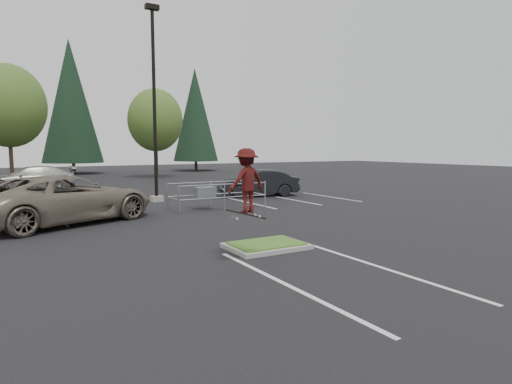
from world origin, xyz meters
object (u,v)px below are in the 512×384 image
decid_c (155,122)px  car_l_tan (64,199)px  decid_b (8,108)px  skateboarder (246,181)px  car_r_charc (258,183)px  conif_b (71,101)px  car_far_silver (31,178)px  cart_corral (208,192)px  light_pole (155,115)px  conif_c (195,115)px

decid_c → car_l_tan: (-10.49, -22.57, -4.33)m
decid_b → skateboarder: bearing=-81.3°
car_l_tan → car_r_charc: 11.79m
decid_b → skateboarder: (4.81, -31.53, -4.00)m
conif_b → skateboarder: 41.92m
car_r_charc → conif_b: bearing=-152.6°
skateboarder → decid_c: bearing=-113.0°
skateboarder → car_l_tan: 8.97m
car_far_silver → decid_c: bearing=123.5°
decid_c → car_r_charc: decid_c is taller
cart_corral → car_r_charc: car_r_charc is taller
car_l_tan → car_far_silver: (-0.50, 14.73, -0.11)m
car_far_silver → light_pole: bearing=26.8°
decid_b → conif_c: bearing=24.1°
car_r_charc → car_far_silver: size_ratio=0.84×
conif_b → car_l_tan: 34.24m
decid_c → car_far_silver: 14.21m
car_l_tan → skateboarder: bearing=178.1°
decid_c → cart_corral: size_ratio=1.89×
cart_corral → car_l_tan: bearing=-173.7°
conif_c → car_l_tan: (-18.50, -32.23, -5.92)m
cart_corral → car_l_tan: size_ratio=0.67×
decid_b → car_far_silver: (1.01, -8.53, -5.23)m
car_l_tan → light_pole: bearing=-70.2°
conif_c → light_pole: bearing=-116.1°
skateboarder → car_r_charc: bearing=-131.5°
cart_corral → car_r_charc: (4.80, 3.50, -0.01)m
conif_b → conif_c: bearing=-4.1°
cart_corral → car_far_silver: 15.52m
car_r_charc → car_far_silver: 15.57m
decid_c → conif_b: conif_b is taller
decid_b → car_r_charc: 23.38m
cart_corral → decid_b: bearing=108.5°
decid_b → conif_c: 21.94m
decid_c → skateboarder: size_ratio=4.65×
decid_c → car_l_tan: decid_c is taller
conif_c → cart_corral: conif_c is taller
conif_b → car_far_silver: size_ratio=2.58×
conif_b → cart_corral: conif_b is taller
light_pole → cart_corral: bearing=-73.3°
light_pole → car_far_silver: light_pole is taller
car_far_silver → cart_corral: bearing=23.6°
light_pole → decid_c: bearing=72.9°
conif_b → car_l_tan: (-4.50, -33.23, -6.92)m
cart_corral → conif_c: bearing=68.3°
cart_corral → car_r_charc: 5.94m
cart_corral → car_l_tan: (-6.20, -0.73, 0.14)m
conif_c → car_r_charc: bearing=-105.0°
skateboarder → cart_corral: bearing=-117.8°
decid_b → car_far_silver: decid_b is taller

